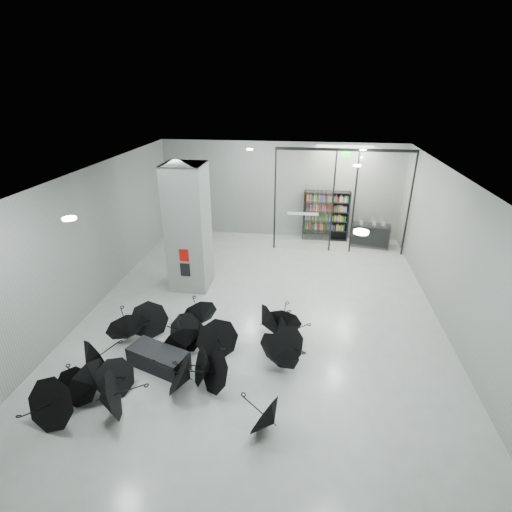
# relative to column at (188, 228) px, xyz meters

# --- Properties ---
(room) EXTENTS (14.00, 14.02, 4.01)m
(room) POSITION_rel_column_xyz_m (2.50, -2.00, 0.84)
(room) COLOR gray
(room) RESTS_ON ground
(column) EXTENTS (1.20, 1.20, 4.00)m
(column) POSITION_rel_column_xyz_m (0.00, 0.00, 0.00)
(column) COLOR slate
(column) RESTS_ON ground
(fire_cabinet) EXTENTS (0.28, 0.04, 0.38)m
(fire_cabinet) POSITION_rel_column_xyz_m (0.00, -0.62, -0.65)
(fire_cabinet) COLOR #A50A07
(fire_cabinet) RESTS_ON column
(info_panel) EXTENTS (0.30, 0.03, 0.42)m
(info_panel) POSITION_rel_column_xyz_m (0.00, -0.62, -1.15)
(info_panel) COLOR black
(info_panel) RESTS_ON column
(exit_sign) EXTENTS (0.30, 0.06, 0.15)m
(exit_sign) POSITION_rel_column_xyz_m (4.90, 3.30, 1.82)
(exit_sign) COLOR #0CE533
(exit_sign) RESTS_ON room
(glass_partition) EXTENTS (5.06, 0.08, 4.00)m
(glass_partition) POSITION_rel_column_xyz_m (4.89, 3.50, 0.18)
(glass_partition) COLOR silver
(glass_partition) RESTS_ON ground
(bench) EXTENTS (1.57, 1.08, 0.46)m
(bench) POSITION_rel_column_xyz_m (0.36, -4.04, -1.77)
(bench) COLOR black
(bench) RESTS_ON ground
(bookshelf) EXTENTS (1.90, 0.39, 2.09)m
(bookshelf) POSITION_rel_column_xyz_m (4.45, 4.75, -0.96)
(bookshelf) COLOR black
(bookshelf) RESTS_ON ground
(shop_counter) EXTENTS (1.60, 0.84, 0.91)m
(shop_counter) POSITION_rel_column_xyz_m (6.26, 4.21, -1.54)
(shop_counter) COLOR black
(shop_counter) RESTS_ON ground
(umbrella_cluster) EXTENTS (5.60, 4.50, 1.26)m
(umbrella_cluster) POSITION_rel_column_xyz_m (1.08, -3.99, -1.70)
(umbrella_cluster) COLOR black
(umbrella_cluster) RESTS_ON ground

